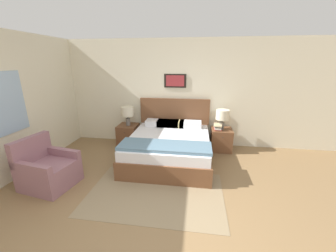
{
  "coord_description": "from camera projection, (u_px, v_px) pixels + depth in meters",
  "views": [
    {
      "loc": [
        0.47,
        -1.91,
        2.07
      ],
      "look_at": [
        -0.06,
        1.75,
        0.91
      ],
      "focal_mm": 22.0,
      "sensor_mm": 36.0,
      "label": 1
    }
  ],
  "objects": [
    {
      "name": "book_hardcover_middle",
      "position": [
        218.0,
        128.0,
        4.86
      ],
      "size": [
        0.16,
        0.27,
        0.04
      ],
      "rotation": [
        0.0,
        0.0,
        -0.05
      ],
      "color": "silver",
      "rests_on": "book_thick_bottom"
    },
    {
      "name": "area_rug_main",
      "position": [
        156.0,
        193.0,
        3.38
      ],
      "size": [
        2.18,
        1.46,
        0.01
      ],
      "color": "#897556",
      "rests_on": "ground_plane"
    },
    {
      "name": "book_thick_bottom",
      "position": [
        218.0,
        129.0,
        4.87
      ],
      "size": [
        0.17,
        0.21,
        0.03
      ],
      "rotation": [
        0.0,
        0.0,
        0.03
      ],
      "color": "#B7332D",
      "rests_on": "nightstand_by_door"
    },
    {
      "name": "bed",
      "position": [
        169.0,
        146.0,
        4.47
      ],
      "size": [
        1.73,
        1.96,
        1.2
      ],
      "color": "brown",
      "rests_on": "ground_plane"
    },
    {
      "name": "nightstand_near_window",
      "position": [
        128.0,
        135.0,
        5.31
      ],
      "size": [
        0.48,
        0.53,
        0.53
      ],
      "color": "brown",
      "rests_on": "ground_plane"
    },
    {
      "name": "table_lamp_by_door",
      "position": [
        222.0,
        116.0,
        4.8
      ],
      "size": [
        0.31,
        0.31,
        0.47
      ],
      "color": "slate",
      "rests_on": "nightstand_by_door"
    },
    {
      "name": "armchair",
      "position": [
        48.0,
        170.0,
        3.53
      ],
      "size": [
        0.88,
        0.84,
        0.86
      ],
      "rotation": [
        0.0,
        0.0,
        -1.74
      ],
      "color": "#8E606B",
      "rests_on": "ground_plane"
    },
    {
      "name": "wall_back",
      "position": [
        179.0,
        94.0,
        5.13
      ],
      "size": [
        7.97,
        0.09,
        2.6
      ],
      "color": "beige",
      "rests_on": "ground_plane"
    },
    {
      "name": "ground_plane",
      "position": [
        152.0,
        240.0,
        2.49
      ],
      "size": [
        16.0,
        16.0,
        0.0
      ],
      "primitive_type": "plane",
      "color": "olive"
    },
    {
      "name": "wall_left",
      "position": [
        25.0,
        103.0,
        3.97
      ],
      "size": [
        0.08,
        5.58,
        2.6
      ],
      "color": "beige",
      "rests_on": "ground_plane"
    },
    {
      "name": "book_slim_near_top",
      "position": [
        218.0,
        125.0,
        4.84
      ],
      "size": [
        0.22,
        0.29,
        0.03
      ],
      "rotation": [
        0.0,
        0.0,
        -0.13
      ],
      "color": "beige",
      "rests_on": "book_novel_upper"
    },
    {
      "name": "book_novel_upper",
      "position": [
        218.0,
        126.0,
        4.85
      ],
      "size": [
        0.2,
        0.23,
        0.03
      ],
      "rotation": [
        0.0,
        0.0,
        0.19
      ],
      "color": "#232328",
      "rests_on": "book_hardcover_middle"
    },
    {
      "name": "table_lamp_near_window",
      "position": [
        128.0,
        112.0,
        5.12
      ],
      "size": [
        0.31,
        0.31,
        0.47
      ],
      "color": "slate",
      "rests_on": "nightstand_near_window"
    },
    {
      "name": "nightstand_by_door",
      "position": [
        221.0,
        139.0,
        4.99
      ],
      "size": [
        0.48,
        0.53,
        0.53
      ],
      "color": "brown",
      "rests_on": "ground_plane"
    }
  ]
}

